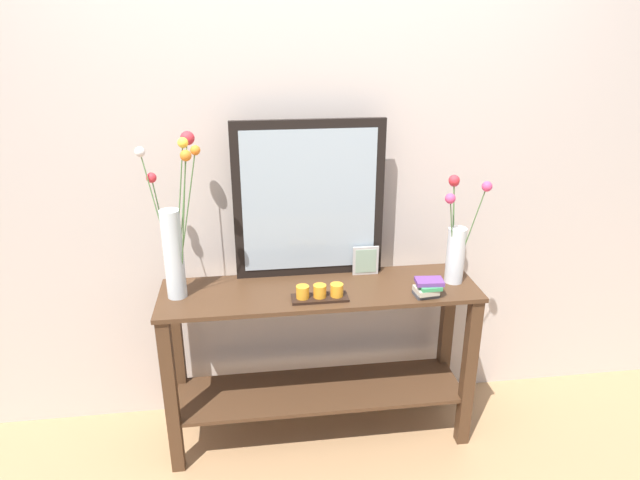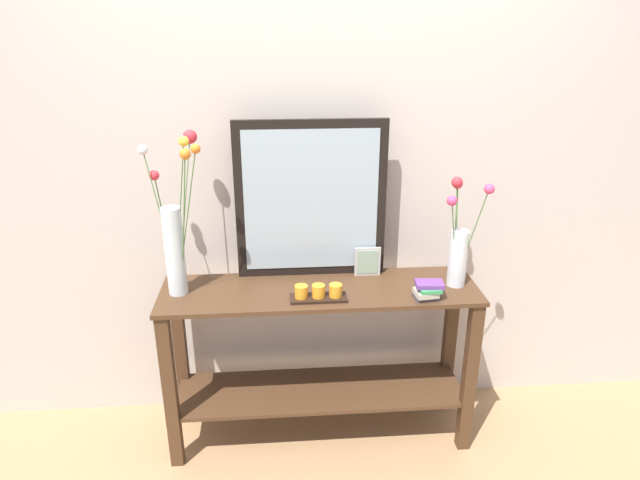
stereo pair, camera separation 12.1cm
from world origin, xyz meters
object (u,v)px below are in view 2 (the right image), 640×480
at_px(mirror_leaning, 311,200).
at_px(tall_vase_left, 175,234).
at_px(picture_frame_small, 367,262).
at_px(console_table, 320,346).
at_px(candle_tray, 319,293).
at_px(vase_right, 459,246).
at_px(book_stack, 428,290).

height_order(mirror_leaning, tall_vase_left, mirror_leaning).
height_order(mirror_leaning, picture_frame_small, mirror_leaning).
relative_size(console_table, candle_tray, 5.83).
height_order(mirror_leaning, vase_right, mirror_leaning).
bearing_deg(book_stack, tall_vase_left, 172.20).
xyz_separation_m(vase_right, candle_tray, (-0.63, -0.10, -0.16)).
xyz_separation_m(tall_vase_left, book_stack, (1.07, -0.15, -0.24)).
bearing_deg(candle_tray, book_stack, -3.53).
bearing_deg(mirror_leaning, console_table, -80.42).
xyz_separation_m(tall_vase_left, picture_frame_small, (0.85, 0.11, -0.20)).
bearing_deg(mirror_leaning, picture_frame_small, -8.45).
relative_size(tall_vase_left, book_stack, 5.41).
bearing_deg(picture_frame_small, book_stack, -48.77).
distance_m(mirror_leaning, book_stack, 0.65).
bearing_deg(picture_frame_small, mirror_leaning, 171.55).
bearing_deg(console_table, picture_frame_small, 28.15).
height_order(mirror_leaning, book_stack, mirror_leaning).
bearing_deg(console_table, tall_vase_left, 178.33).
distance_m(console_table, mirror_leaning, 0.68).
bearing_deg(tall_vase_left, book_stack, -7.80).
xyz_separation_m(mirror_leaning, book_stack, (0.48, -0.29, -0.32)).
height_order(vase_right, candle_tray, vase_right).
bearing_deg(picture_frame_small, vase_right, -18.53).
height_order(console_table, tall_vase_left, tall_vase_left).
bearing_deg(console_table, vase_right, -0.39).
distance_m(picture_frame_small, book_stack, 0.34).
relative_size(tall_vase_left, vase_right, 1.41).
relative_size(candle_tray, picture_frame_small, 1.75).
bearing_deg(picture_frame_small, candle_tray, -137.76).
distance_m(vase_right, candle_tray, 0.66).
xyz_separation_m(mirror_leaning, candle_tray, (0.01, -0.26, -0.34)).
bearing_deg(console_table, candle_tray, -98.21).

